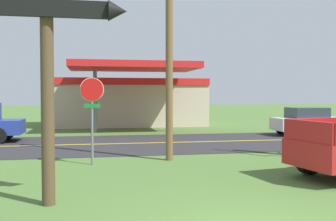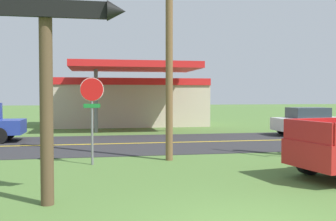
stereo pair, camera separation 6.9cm
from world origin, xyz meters
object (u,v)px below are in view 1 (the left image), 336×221
(stop_sign, at_px, (92,105))
(utility_pole, at_px, (169,14))
(gas_station, at_px, (126,101))
(car_white_near_lane, at_px, (309,121))

(stop_sign, height_order, utility_pole, utility_pole)
(utility_pole, bearing_deg, gas_station, 90.44)
(stop_sign, bearing_deg, gas_station, 81.49)
(utility_pole, xyz_separation_m, gas_station, (-0.13, 17.00, -3.30))
(gas_station, xyz_separation_m, car_white_near_lane, (9.85, -9.87, -1.11))
(car_white_near_lane, bearing_deg, utility_pole, -143.76)
(stop_sign, distance_m, utility_pole, 4.25)
(utility_pole, bearing_deg, stop_sign, -170.88)
(utility_pole, distance_m, gas_station, 17.32)
(gas_station, bearing_deg, utility_pole, -89.56)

